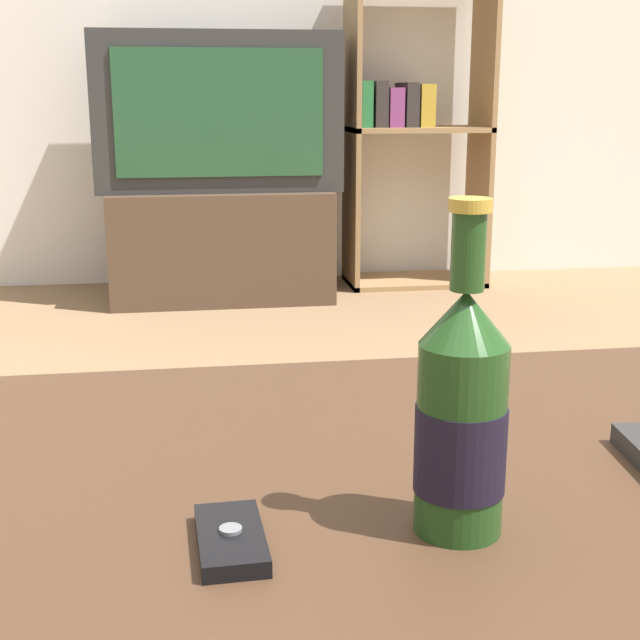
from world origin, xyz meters
name	(u,v)px	position (x,y,z in m)	size (l,w,h in m)	color
coffee_table	(326,567)	(0.00, 0.00, 0.37)	(1.03, 0.82, 0.43)	#422B1C
tv_stand	(221,243)	(0.03, 2.71, 0.21)	(0.82, 0.49, 0.41)	#4C3828
television	(217,112)	(0.03, 2.70, 0.69)	(0.89, 0.38, 0.56)	#2D2D2D
bookshelf	(411,123)	(0.79, 2.81, 0.65)	(0.55, 0.30, 1.24)	#99754C
beer_bottle	(461,417)	(0.10, -0.06, 0.52)	(0.07, 0.07, 0.27)	#1E4219
cell_phone	(231,539)	(-0.08, -0.06, 0.44)	(0.05, 0.10, 0.02)	black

